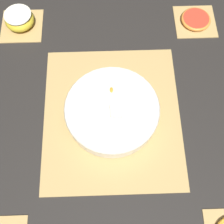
{
  "coord_description": "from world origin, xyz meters",
  "views": [
    {
      "loc": [
        -0.33,
        0.01,
        0.77
      ],
      "look_at": [
        0.0,
        0.0,
        0.03
      ],
      "focal_mm": 50.0,
      "sensor_mm": 36.0,
      "label": 1
    }
  ],
  "objects": [
    {
      "name": "ground_plane",
      "position": [
        0.0,
        0.0,
        0.0
      ],
      "size": [
        6.0,
        6.0,
        0.0
      ],
      "primitive_type": "plane",
      "color": "black"
    },
    {
      "name": "coaster_mat_far_right",
      "position": [
        0.31,
        0.27,
        0.0
      ],
      "size": [
        0.13,
        0.13,
        0.01
      ],
      "color": "tan",
      "rests_on": "ground_plane"
    },
    {
      "name": "fruit_salad_bowl",
      "position": [
        -0.0,
        0.0,
        0.04
      ],
      "size": [
        0.25,
        0.25,
        0.06
      ],
      "color": "silver",
      "rests_on": "bamboo_mat_center"
    },
    {
      "name": "coaster_mat_near_right",
      "position": [
        0.31,
        -0.27,
        0.0
      ],
      "size": [
        0.13,
        0.13,
        0.01
      ],
      "color": "tan",
      "rests_on": "ground_plane"
    },
    {
      "name": "apple_half",
      "position": [
        0.31,
        0.27,
        0.03
      ],
      "size": [
        0.09,
        0.09,
        0.05
      ],
      "color": "gold",
      "rests_on": "coaster_mat_far_right"
    },
    {
      "name": "grapefruit_slice",
      "position": [
        0.31,
        -0.27,
        0.01
      ],
      "size": [
        0.09,
        0.09,
        0.01
      ],
      "color": "red",
      "rests_on": "coaster_mat_near_right"
    },
    {
      "name": "bamboo_mat_center",
      "position": [
        0.0,
        0.0,
        0.0
      ],
      "size": [
        0.42,
        0.36,
        0.01
      ],
      "color": "tan",
      "rests_on": "ground_plane"
    }
  ]
}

